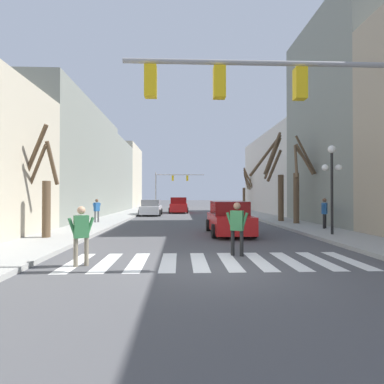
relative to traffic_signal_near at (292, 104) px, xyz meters
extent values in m
plane|color=#4C4C4F|center=(-2.00, 0.10, -4.43)|extent=(240.00, 240.00, 0.00)
cube|color=gray|center=(-12.77, 16.86, 0.16)|extent=(6.00, 15.52, 9.18)
cube|color=gray|center=(-12.77, 29.71, -0.08)|extent=(6.00, 10.17, 8.69)
cube|color=#BCB299|center=(-12.77, 40.04, 0.46)|extent=(6.00, 10.49, 9.77)
cube|color=gray|center=(8.78, 11.60, 2.49)|extent=(6.00, 9.42, 13.85)
cube|color=beige|center=(8.78, 24.15, -0.20)|extent=(6.00, 15.68, 8.46)
cube|color=white|center=(-6.05, 0.90, -4.43)|extent=(0.45, 2.60, 0.01)
cube|color=white|center=(-5.15, 0.90, -4.43)|extent=(0.45, 2.60, 0.01)
cube|color=white|center=(-4.25, 0.90, -4.43)|extent=(0.45, 2.60, 0.01)
cube|color=white|center=(-3.35, 0.90, -4.43)|extent=(0.45, 2.60, 0.01)
cube|color=white|center=(-2.45, 0.90, -4.43)|extent=(0.45, 2.60, 0.01)
cube|color=white|center=(-1.55, 0.90, -4.43)|extent=(0.45, 2.60, 0.01)
cube|color=white|center=(-0.65, 0.90, -4.43)|extent=(0.45, 2.60, 0.01)
cube|color=white|center=(0.25, 0.90, -4.43)|extent=(0.45, 2.60, 0.01)
cube|color=white|center=(1.15, 0.90, -4.43)|extent=(0.45, 2.60, 0.01)
cube|color=white|center=(2.05, 0.90, -4.43)|extent=(0.45, 2.60, 0.01)
cylinder|color=gray|center=(-0.86, 0.00, 1.10)|extent=(7.33, 0.14, 0.14)
cube|color=yellow|center=(0.24, 0.00, 0.55)|extent=(0.32, 0.28, 0.84)
cube|color=yellow|center=(-1.96, 0.00, 0.55)|extent=(0.32, 0.28, 0.84)
cube|color=yellow|center=(-3.79, 0.00, 0.55)|extent=(0.32, 0.28, 0.84)
cylinder|color=gray|center=(-6.80, 38.83, -1.61)|extent=(0.18, 0.18, 5.64)
cylinder|color=gray|center=(-3.02, 38.83, 0.81)|extent=(7.55, 0.14, 0.14)
cube|color=yellow|center=(-4.15, 38.83, 0.26)|extent=(0.32, 0.28, 0.84)
cube|color=yellow|center=(-1.88, 38.83, 0.26)|extent=(0.32, 0.28, 0.84)
cylinder|color=black|center=(4.07, 5.74, -2.38)|extent=(0.12, 0.12, 3.79)
sphere|color=white|center=(4.07, 5.74, -0.31)|extent=(0.36, 0.36, 0.36)
sphere|color=white|center=(3.75, 5.74, -1.17)|extent=(0.31, 0.31, 0.31)
sphere|color=white|center=(4.39, 5.74, -1.17)|extent=(0.31, 0.31, 0.31)
cube|color=red|center=(-3.18, 26.17, -3.82)|extent=(1.90, 4.60, 0.87)
cube|color=maroon|center=(-3.18, 26.17, -3.03)|extent=(1.75, 2.39, 0.71)
cylinder|color=black|center=(-2.21, 24.74, -4.11)|extent=(0.22, 0.64, 0.64)
cylinder|color=black|center=(-4.15, 24.74, -4.11)|extent=(0.22, 0.64, 0.64)
cylinder|color=black|center=(-2.21, 27.60, -4.11)|extent=(0.22, 0.64, 0.64)
cylinder|color=black|center=(-4.15, 27.60, -4.11)|extent=(0.22, 0.64, 0.64)
cube|color=red|center=(-0.53, 7.13, -3.85)|extent=(1.81, 4.58, 0.82)
cube|color=maroon|center=(-0.53, 7.13, -3.10)|extent=(1.66, 2.38, 0.67)
cylinder|color=black|center=(-1.45, 8.55, -4.11)|extent=(0.22, 0.64, 0.64)
cylinder|color=black|center=(0.39, 8.55, -4.11)|extent=(0.22, 0.64, 0.64)
cylinder|color=black|center=(-1.45, 5.71, -4.11)|extent=(0.22, 0.64, 0.64)
cylinder|color=black|center=(0.39, 5.71, -4.11)|extent=(0.22, 0.64, 0.64)
cube|color=silver|center=(-5.88, 21.70, -3.88)|extent=(1.83, 4.19, 0.75)
cube|color=slate|center=(-5.88, 21.70, -3.19)|extent=(1.69, 2.18, 0.62)
cylinder|color=black|center=(-6.81, 23.00, -4.11)|extent=(0.22, 0.64, 0.64)
cylinder|color=black|center=(-4.94, 23.00, -4.11)|extent=(0.22, 0.64, 0.64)
cylinder|color=black|center=(-6.81, 20.40, -4.11)|extent=(0.22, 0.64, 0.64)
cylinder|color=black|center=(-4.94, 20.40, -4.11)|extent=(0.22, 0.64, 0.64)
cylinder|color=black|center=(4.85, 8.12, -3.89)|extent=(0.12, 0.12, 0.79)
cylinder|color=black|center=(5.04, 8.34, -3.89)|extent=(0.12, 0.12, 0.79)
cube|color=#235693|center=(4.94, 8.23, -3.18)|extent=(0.42, 0.43, 0.62)
sphere|color=brown|center=(4.94, 8.23, -2.73)|extent=(0.22, 0.22, 0.22)
cylinder|color=#235693|center=(4.80, 8.06, -3.23)|extent=(0.24, 0.26, 0.60)
cylinder|color=#235693|center=(5.09, 8.40, -3.23)|extent=(0.24, 0.26, 0.60)
cylinder|color=#4C4C51|center=(-8.58, 12.70, -3.91)|extent=(0.11, 0.11, 0.75)
cylinder|color=#4C4C51|center=(-8.73, 12.47, -3.91)|extent=(0.11, 0.11, 0.75)
cube|color=#235693|center=(-8.65, 12.59, -3.24)|extent=(0.37, 0.42, 0.59)
sphere|color=brown|center=(-8.65, 12.59, -2.81)|extent=(0.21, 0.21, 0.21)
cylinder|color=#235693|center=(-8.54, 12.76, -3.28)|extent=(0.21, 0.26, 0.57)
cylinder|color=#235693|center=(-8.77, 12.41, -3.28)|extent=(0.21, 0.26, 0.57)
cylinder|color=black|center=(-1.29, 1.77, -4.02)|extent=(0.12, 0.12, 0.82)
cylinder|color=black|center=(-1.03, 1.63, -4.02)|extent=(0.12, 0.12, 0.82)
cube|color=#337542|center=(-1.16, 1.70, -3.29)|extent=(0.46, 0.38, 0.64)
sphere|color=#8C664C|center=(-1.16, 1.70, -2.82)|extent=(0.23, 0.23, 0.23)
cylinder|color=#337542|center=(-1.37, 1.80, -3.33)|extent=(0.29, 0.21, 0.62)
cylinder|color=#337542|center=(-0.96, 1.59, -3.33)|extent=(0.29, 0.21, 0.62)
cylinder|color=#7A705B|center=(-5.61, 0.52, -4.04)|extent=(0.12, 0.12, 0.78)
cylinder|color=#7A705B|center=(-5.86, 0.39, -4.04)|extent=(0.12, 0.12, 0.78)
cube|color=#337542|center=(-5.74, 0.45, -3.34)|extent=(0.44, 0.37, 0.62)
sphere|color=tan|center=(-5.74, 0.45, -2.88)|extent=(0.22, 0.22, 0.22)
cylinder|color=#337542|center=(-5.54, 0.56, -3.38)|extent=(0.28, 0.20, 0.60)
cylinder|color=#337542|center=(-5.93, 0.35, -3.38)|extent=(0.28, 0.20, 0.60)
cylinder|color=brown|center=(4.91, 28.83, -2.89)|extent=(0.32, 0.32, 2.78)
cylinder|color=brown|center=(5.35, 29.45, -0.79)|extent=(0.95, 1.42, 1.77)
cylinder|color=brown|center=(5.20, 28.45, -0.49)|extent=(0.75, 0.92, 2.56)
cylinder|color=brown|center=(5.83, 28.98, -0.68)|extent=(1.98, 0.50, 2.36)
cylinder|color=brown|center=(5.36, 28.70, -0.65)|extent=(1.03, 0.40, 1.94)
cylinder|color=brown|center=(5.44, 28.42, -0.44)|extent=(1.22, 1.00, 2.91)
cylinder|color=brown|center=(4.58, 11.30, -2.64)|extent=(0.37, 0.37, 3.28)
cylinder|color=brown|center=(5.15, 11.15, 0.19)|extent=(1.28, 0.46, 2.58)
cylinder|color=brown|center=(4.21, 10.40, -0.32)|extent=(0.81, 1.95, 2.36)
cylinder|color=brown|center=(5.06, 11.10, -0.12)|extent=(1.14, 0.59, 2.10)
cylinder|color=brown|center=(5.46, 11.36, -0.44)|extent=(1.87, 0.26, 2.18)
cylinder|color=brown|center=(-8.79, 5.24, -3.06)|extent=(0.34, 0.34, 2.44)
cylinder|color=brown|center=(-9.47, 5.55, -0.64)|extent=(1.51, 0.82, 2.61)
cylinder|color=brown|center=(-9.39, 5.65, -1.22)|extent=(1.30, 0.99, 2.00)
cylinder|color=brown|center=(-8.71, 5.62, -1.04)|extent=(0.32, 0.91, 1.92)
cylinder|color=brown|center=(4.18, 13.13, -2.64)|extent=(0.40, 0.40, 3.28)
cylinder|color=brown|center=(3.65, 12.93, -0.36)|extent=(1.24, 0.61, 2.33)
cylinder|color=brown|center=(3.37, 12.41, 0.49)|extent=(1.73, 1.66, 3.19)
cylinder|color=brown|center=(3.69, 13.42, 0.21)|extent=(1.14, 0.77, 2.97)
cylinder|color=brown|center=(3.02, 12.89, 0.37)|extent=(2.49, 0.71, 3.07)
camera|label=1|loc=(-3.01, -7.93, -2.48)|focal=28.00mm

